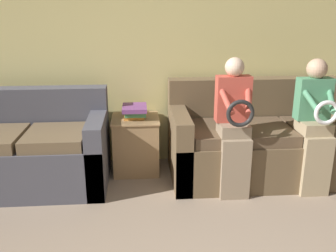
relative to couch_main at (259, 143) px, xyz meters
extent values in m
cube|color=#DBCC7F|center=(-0.79, 0.51, 0.93)|extent=(7.63, 0.06, 2.55)
cube|color=brown|center=(0.00, -0.04, -0.11)|extent=(1.84, 0.91, 0.46)
cube|color=brown|center=(0.00, 0.31, 0.37)|extent=(1.84, 0.20, 0.51)
cube|color=brown|center=(-0.84, -0.04, 0.01)|extent=(0.16, 0.91, 0.71)
cube|color=brown|center=(-0.51, -0.14, 0.17)|extent=(0.48, 0.67, 0.11)
cube|color=brown|center=(0.00, -0.14, 0.17)|extent=(0.48, 0.67, 0.11)
cube|color=brown|center=(0.51, -0.14, 0.17)|extent=(0.48, 0.67, 0.11)
cube|color=#4C4C56|center=(-2.31, -0.09, -0.11)|extent=(1.49, 0.85, 0.48)
cube|color=#4C4C56|center=(-2.31, 0.23, 0.35)|extent=(1.49, 0.20, 0.44)
cube|color=#4C4C56|center=(-1.64, -0.09, 0.00)|extent=(0.16, 0.85, 0.70)
cube|color=brown|center=(-2.02, -0.19, 0.19)|extent=(0.55, 0.61, 0.11)
cube|color=gray|center=(-0.38, -0.50, -0.06)|extent=(0.27, 0.10, 0.57)
cube|color=gray|center=(-0.38, -0.36, 0.28)|extent=(0.27, 0.28, 0.11)
cube|color=#C64C3D|center=(-0.38, -0.29, 0.55)|extent=(0.31, 0.14, 0.42)
sphere|color=beige|center=(-0.38, -0.29, 0.84)|extent=(0.17, 0.17, 0.17)
torus|color=black|center=(-0.38, -0.56, 0.48)|extent=(0.24, 0.04, 0.24)
cylinder|color=#C64C3D|center=(-0.48, -0.43, 0.58)|extent=(0.11, 0.31, 0.23)
cylinder|color=#C64C3D|center=(-0.28, -0.43, 0.58)|extent=(0.11, 0.31, 0.23)
cube|color=tan|center=(0.38, -0.50, -0.06)|extent=(0.27, 0.10, 0.57)
cube|color=tan|center=(0.38, -0.36, 0.28)|extent=(0.27, 0.28, 0.11)
cube|color=#4C8E66|center=(0.38, -0.29, 0.53)|extent=(0.31, 0.14, 0.39)
sphere|color=tan|center=(0.38, -0.29, 0.81)|extent=(0.19, 0.19, 0.19)
torus|color=white|center=(0.38, -0.56, 0.47)|extent=(0.22, 0.04, 0.22)
cylinder|color=#4C8E66|center=(0.28, -0.43, 0.56)|extent=(0.12, 0.31, 0.22)
cylinder|color=#4C8E66|center=(0.48, -0.43, 0.56)|extent=(0.12, 0.31, 0.22)
cube|color=#9E7A51|center=(-1.28, 0.20, -0.05)|extent=(0.47, 0.49, 0.59)
cube|color=tan|center=(-1.28, 0.20, 0.23)|extent=(0.49, 0.51, 0.02)
cube|color=orange|center=(-1.29, 0.22, 0.26)|extent=(0.20, 0.23, 0.04)
cube|color=#3D8451|center=(-1.28, 0.21, 0.30)|extent=(0.22, 0.27, 0.05)
cube|color=#7A4284|center=(-1.28, 0.19, 0.35)|extent=(0.25, 0.31, 0.04)
camera|label=1|loc=(-1.24, -3.55, 1.35)|focal=40.00mm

